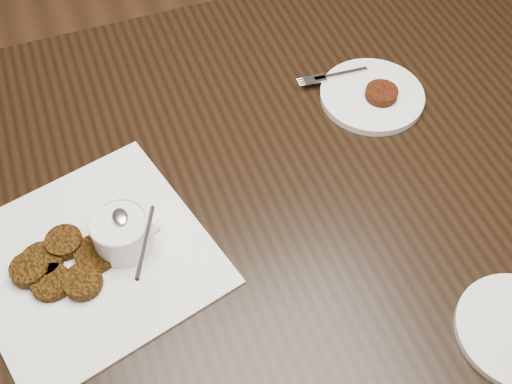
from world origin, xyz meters
The scene contains 6 objects.
floor centered at (0.00, 0.00, 0.00)m, with size 4.00×4.00×0.00m, color brown.
table centered at (0.03, 0.10, 0.38)m, with size 1.49×0.96×0.75m, color black.
napkin centered at (-0.35, 0.04, 0.75)m, with size 0.34×0.34×0.00m, color white.
sauce_ramekin centered at (-0.29, 0.04, 0.82)m, with size 0.12×0.12×0.13m, color silver, non-canonical shape.
patty_cluster centered at (-0.40, 0.03, 0.77)m, with size 0.21×0.21×0.02m, color #56330B, non-canonical shape.
plate_with_patty centered at (0.21, 0.20, 0.76)m, with size 0.19×0.19×0.03m, color white, non-canonical shape.
Camera 1 is at (-0.29, -0.53, 1.59)m, focal length 44.64 mm.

